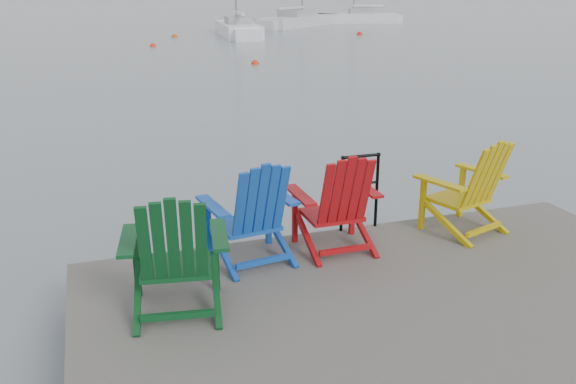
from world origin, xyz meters
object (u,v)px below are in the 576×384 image
object	(u,v)px
chair_yellow	(469,186)
sailboat_mid	(299,22)
sailboat_near	(237,30)
handrail	(360,184)
buoy_d	(175,37)
chair_blue	(252,211)
buoy_c	(360,35)
buoy_a	(255,64)
buoy_b	(153,46)
chair_green	(175,252)
chair_red	(337,202)
sailboat_far	(357,19)

from	to	relation	value
chair_yellow	sailboat_mid	bearing A→B (deg)	54.99
chair_yellow	sailboat_near	world-z (taller)	sailboat_near
handrail	sailboat_near	size ratio (longest dim) A/B	0.08
sailboat_near	buoy_d	world-z (taller)	sailboat_near
chair_blue	buoy_d	world-z (taller)	chair_blue
buoy_d	buoy_c	bearing A→B (deg)	-9.74
sailboat_near	buoy_d	xyz separation A→B (m)	(-4.10, 0.24, -0.36)
chair_yellow	buoy_c	world-z (taller)	chair_yellow
buoy_a	buoy_b	world-z (taller)	buoy_b
chair_yellow	sailboat_mid	world-z (taller)	sailboat_mid
chair_green	chair_red	bearing A→B (deg)	32.16
chair_green	buoy_c	xyz separation A→B (m)	(17.26, 33.55, -1.08)
sailboat_far	chair_blue	bearing A→B (deg)	168.10
chair_red	buoy_b	distance (m)	29.08
chair_red	chair_yellow	bearing A→B (deg)	-0.16
buoy_c	chair_blue	bearing A→B (deg)	-116.55
handrail	buoy_b	bearing A→B (deg)	88.25
handrail	sailboat_mid	distance (m)	43.95
buoy_c	chair_green	bearing A→B (deg)	-117.23
chair_red	handrail	bearing A→B (deg)	44.96
sailboat_far	sailboat_mid	bearing A→B (deg)	123.95
buoy_a	handrail	bearing A→B (deg)	-101.96
sailboat_mid	buoy_a	distance (m)	24.45
chair_red	buoy_a	distance (m)	20.34
chair_blue	handrail	bearing A→B (deg)	10.60
chair_blue	buoy_d	bearing A→B (deg)	74.27
chair_blue	chair_red	bearing A→B (deg)	-8.71
buoy_b	buoy_c	xyz separation A→B (m)	(14.08, 3.74, 0.00)
sailboat_far	buoy_c	bearing A→B (deg)	170.07
chair_red	buoy_b	bearing A→B (deg)	86.95
buoy_d	sailboat_near	bearing A→B (deg)	-3.39
chair_yellow	buoy_c	size ratio (longest dim) A/B	2.80
chair_yellow	buoy_d	distance (m)	34.89
chair_red	sailboat_mid	world-z (taller)	sailboat_mid
handrail	buoy_d	distance (m)	34.48
buoy_b	buoy_d	distance (m)	6.15
chair_blue	sailboat_near	world-z (taller)	sailboat_near
chair_blue	chair_red	xyz separation A→B (m)	(0.93, -0.00, -0.00)
handrail	sailboat_mid	xyz separation A→B (m)	(13.95, 41.67, -0.69)
buoy_a	buoy_b	size ratio (longest dim) A/B	0.99
handrail	sailboat_far	size ratio (longest dim) A/B	0.09
chair_red	buoy_a	size ratio (longest dim) A/B	3.25
buoy_a	buoy_b	xyz separation A→B (m)	(-3.22, 9.24, 0.00)
handrail	chair_red	xyz separation A→B (m)	(-0.49, -0.50, 0.01)
handrail	sailboat_mid	world-z (taller)	sailboat_mid
chair_yellow	buoy_b	distance (m)	29.05
chair_green	buoy_d	world-z (taller)	chair_green
chair_red	buoy_b	xyz separation A→B (m)	(1.36, 29.03, -1.06)
chair_green	sailboat_far	xyz separation A→B (m)	(22.42, 45.18, -0.72)
chair_yellow	buoy_c	xyz separation A→B (m)	(13.82, 32.76, -1.06)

